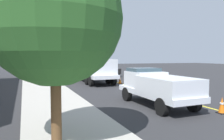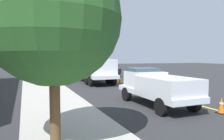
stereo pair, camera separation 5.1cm
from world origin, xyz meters
name	(u,v)px [view 2 (the right image)]	position (x,y,z in m)	size (l,w,h in m)	color
ground	(122,84)	(0.00, 0.00, 0.00)	(120.00, 120.00, 0.00)	#2D2D30
sidewalk_far_side	(44,87)	(-0.49, 7.56, 0.06)	(60.00, 3.60, 0.12)	#B2ADA3
lane_centre_stripe	(122,84)	(0.00, 0.00, 0.00)	(50.00, 0.16, 0.01)	yellow
utility_bucket_truck	(93,67)	(2.25, 2.50, 1.64)	(8.34, 3.33, 8.08)	white
service_pickup_truck	(157,86)	(-9.72, 1.70, 1.12)	(5.72, 2.48, 2.06)	white
passing_minivan	(108,69)	(9.34, -1.52, 0.97)	(4.91, 2.20, 1.69)	black
traffic_cone_leading	(221,105)	(-12.17, -0.45, 0.39)	(0.40, 0.40, 0.79)	black
traffic_cone_mid_front	(148,89)	(-5.99, 0.22, 0.36)	(0.40, 0.40, 0.73)	black
traffic_cone_mid_rear	(120,80)	(0.00, 0.21, 0.38)	(0.40, 0.40, 0.78)	black
traffic_cone_trailing	(99,75)	(6.61, 0.69, 0.44)	(0.40, 0.40, 0.89)	black
traffic_signal_mast	(49,26)	(4.93, 6.88, 6.15)	(5.47, 0.80, 8.47)	gray
street_tree_left	(54,18)	(-13.56, 7.47, 3.90)	(4.08, 4.08, 5.95)	brown
street_tree_right	(29,47)	(10.06, 9.15, 4.06)	(4.08, 4.08, 6.11)	brown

